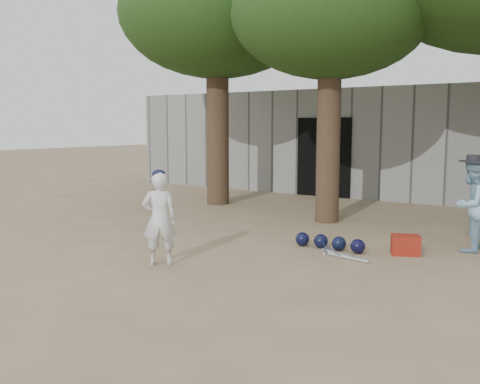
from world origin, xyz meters
The scene contains 7 objects.
ground centered at (0.00, 0.00, 0.00)m, with size 70.00×70.00×0.00m, color #937C5E.
boy_player centered at (0.10, -0.30, 0.67)m, with size 0.49×0.32×1.33m, color silver.
spectator_blue centered at (3.60, 3.07, 0.73)m, with size 0.71×0.55×1.46m, color #87B4D1.
red_bag centered at (2.83, 2.28, 0.15)m, with size 0.42×0.32×0.30m, color #A02015.
back_building centered at (0.00, 10.33, 1.50)m, with size 16.00×5.24×3.00m.
helmet_row centered at (1.71, 1.92, 0.12)m, with size 1.19×0.27×0.23m.
bat_pile centered at (1.95, 1.66, 0.03)m, with size 1.06×0.80×0.06m.
Camera 1 is at (5.26, -5.84, 1.98)m, focal length 40.00 mm.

